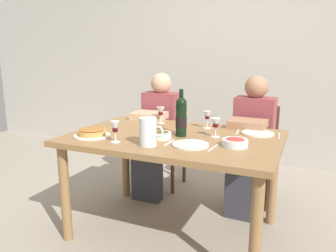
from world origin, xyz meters
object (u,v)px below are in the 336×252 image
at_px(dining_table, 174,148).
at_px(chair_left, 166,137).
at_px(wine_glass_spare, 161,112).
at_px(chair_right, 255,147).
at_px(olive_bowl, 161,135).
at_px(diner_left, 157,130).
at_px(dinner_plate_left_setting, 258,133).
at_px(diner_right, 251,140).
at_px(salad_bowl, 235,142).
at_px(wine_glass_centre, 115,128).
at_px(wine_glass_right_diner, 207,116).
at_px(water_pitcher, 148,133).
at_px(wine_glass_left_diner, 216,124).
at_px(baked_tart, 92,132).
at_px(wine_bottle, 181,117).
at_px(dinner_plate_right_setting, 191,145).

bearing_deg(dining_table, chair_left, 117.25).
xyz_separation_m(wine_glass_spare, chair_right, (0.72, 0.53, -0.36)).
xyz_separation_m(dining_table, chair_left, (-0.45, 0.88, -0.17)).
relative_size(olive_bowl, diner_left, 0.12).
relative_size(dinner_plate_left_setting, diner_left, 0.20).
relative_size(wine_glass_spare, diner_right, 0.12).
height_order(salad_bowl, diner_right, diner_right).
relative_size(dining_table, wine_glass_centre, 10.40).
height_order(dining_table, wine_glass_centre, wine_glass_centre).
distance_m(dinner_plate_left_setting, diner_left, 1.07).
bearing_deg(dining_table, chair_right, 62.70).
distance_m(wine_glass_centre, chair_left, 1.27).
bearing_deg(dinner_plate_left_setting, diner_right, 106.44).
xyz_separation_m(wine_glass_right_diner, dinner_plate_left_setting, (0.40, -0.03, -0.09)).
relative_size(water_pitcher, wine_glass_spare, 1.31).
bearing_deg(wine_glass_left_diner, salad_bowl, -45.00).
bearing_deg(olive_bowl, diner_left, 117.77).
xyz_separation_m(salad_bowl, wine_glass_right_diner, (-0.32, 0.42, 0.07)).
distance_m(wine_glass_centre, dinner_plate_left_setting, 1.04).
relative_size(water_pitcher, baked_tart, 0.71).
height_order(wine_bottle, wine_glass_centre, wine_bottle).
bearing_deg(dinner_plate_right_setting, salad_bowl, 19.72).
distance_m(olive_bowl, diner_left, 0.87).
distance_m(salad_bowl, dinner_plate_left_setting, 0.41).
xyz_separation_m(dinner_plate_right_setting, diner_right, (0.25, 0.85, -0.15)).
xyz_separation_m(wine_bottle, diner_right, (0.39, 0.64, -0.29)).
bearing_deg(dinner_plate_left_setting, wine_glass_centre, -143.68).
bearing_deg(water_pitcher, wine_bottle, 72.03).
bearing_deg(wine_glass_left_diner, dinner_plate_left_setting, 39.64).
relative_size(wine_glass_left_diner, chair_right, 0.16).
distance_m(water_pitcher, chair_left, 1.30).
distance_m(wine_glass_spare, diner_left, 0.42).
bearing_deg(baked_tart, salad_bowl, 8.42).
xyz_separation_m(wine_glass_left_diner, wine_glass_right_diner, (-0.14, 0.24, 0.00)).
height_order(wine_bottle, dinner_plate_left_setting, wine_bottle).
height_order(salad_bowl, wine_glass_right_diner, wine_glass_right_diner).
relative_size(dinner_plate_right_setting, chair_right, 0.27).
height_order(dining_table, diner_left, diner_left).
distance_m(olive_bowl, dinner_plate_left_setting, 0.72).
bearing_deg(wine_bottle, wine_glass_left_diner, 15.73).
relative_size(dining_table, diner_right, 1.29).
bearing_deg(salad_bowl, dinner_plate_left_setting, 78.29).
relative_size(wine_bottle, dinner_plate_right_setting, 1.42).
bearing_deg(olive_bowl, diner_right, 56.70).
xyz_separation_m(chair_left, diner_right, (0.90, -0.24, 0.12)).
height_order(wine_glass_centre, chair_right, wine_glass_centre).
bearing_deg(olive_bowl, salad_bowl, 0.55).
bearing_deg(baked_tart, wine_glass_left_diner, 21.81).
relative_size(baked_tart, chair_left, 0.30).
bearing_deg(diner_left, dinner_plate_left_setting, 159.12).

